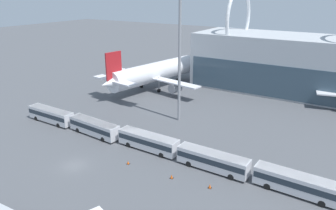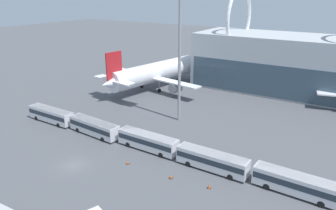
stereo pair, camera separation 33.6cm
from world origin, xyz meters
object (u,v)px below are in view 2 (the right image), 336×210
shuttle_bus_1 (94,127)px  shuttle_bus_3 (212,160)px  airliner_at_gate_near (153,73)px  traffic_cone_2 (128,162)px  floodlight_mast (180,29)px  traffic_cone_0 (171,176)px  shuttle_bus_2 (148,141)px  shuttle_bus_0 (51,114)px  traffic_cone_1 (209,186)px  shuttle_bus_4 (296,183)px

shuttle_bus_1 → shuttle_bus_3: (26.62, 0.32, 0.00)m
airliner_at_gate_near → traffic_cone_2: 45.87m
floodlight_mast → traffic_cone_0: floodlight_mast is taller
shuttle_bus_2 → shuttle_bus_3: 13.31m
shuttle_bus_0 → traffic_cone_2: bearing=-11.4°
traffic_cone_2 → traffic_cone_1: bearing=3.5°
shuttle_bus_0 → shuttle_bus_1: 13.31m
shuttle_bus_4 → traffic_cone_0: bearing=-159.0°
traffic_cone_0 → traffic_cone_2: size_ratio=1.09×
floodlight_mast → traffic_cone_2: 30.37m
shuttle_bus_0 → floodlight_mast: bearing=35.4°
floodlight_mast → traffic_cone_0: size_ratio=44.68×
airliner_at_gate_near → shuttle_bus_2: airliner_at_gate_near is taller
shuttle_bus_0 → floodlight_mast: 34.68m
shuttle_bus_3 → traffic_cone_0: bearing=-125.9°
shuttle_bus_1 → traffic_cone_2: (13.49, -5.75, -1.56)m
airliner_at_gate_near → traffic_cone_1: (37.53, -38.81, -4.75)m
shuttle_bus_3 → traffic_cone_0: 7.52m
airliner_at_gate_near → shuttle_bus_1: (8.90, -34.00, -3.22)m
airliner_at_gate_near → floodlight_mast: (19.45, -17.45, 15.63)m
shuttle_bus_1 → traffic_cone_1: bearing=-5.5°
shuttle_bus_2 → shuttle_bus_4: same height
shuttle_bus_2 → shuttle_bus_1: bearing=-176.8°
shuttle_bus_3 → shuttle_bus_0: bearing=-178.9°
floodlight_mast → traffic_cone_1: bearing=-49.8°
airliner_at_gate_near → shuttle_bus_3: 49.05m
shuttle_bus_2 → shuttle_bus_3: (13.31, -0.22, 0.00)m
shuttle_bus_1 → traffic_cone_1: shuttle_bus_1 is taller
airliner_at_gate_near → traffic_cone_2: size_ratio=62.58×
traffic_cone_0 → traffic_cone_2: bearing=-179.1°
shuttle_bus_3 → floodlight_mast: (-16.07, 16.22, 18.85)m
traffic_cone_1 → airliner_at_gate_near: bearing=134.0°
shuttle_bus_4 → airliner_at_gate_near: bearing=147.2°
airliner_at_gate_near → shuttle_bus_3: (35.52, -33.67, -3.22)m
shuttle_bus_2 → shuttle_bus_4: (26.62, 0.09, 0.00)m
traffic_cone_0 → shuttle_bus_4: bearing=19.4°
shuttle_bus_4 → traffic_cone_2: size_ratio=20.16×
traffic_cone_2 → shuttle_bus_1: bearing=156.9°
shuttle_bus_4 → shuttle_bus_1: bearing=-177.5°
traffic_cone_2 → shuttle_bus_3: bearing=24.8°
shuttle_bus_2 → traffic_cone_2: shuttle_bus_2 is taller
traffic_cone_2 → airliner_at_gate_near: bearing=119.4°
shuttle_bus_0 → shuttle_bus_1: (13.31, 0.11, 0.00)m
traffic_cone_0 → traffic_cone_2: traffic_cone_0 is taller
shuttle_bus_3 → traffic_cone_2: 14.55m
shuttle_bus_3 → traffic_cone_1: 5.72m
shuttle_bus_0 → traffic_cone_1: bearing=-6.0°
airliner_at_gate_near → shuttle_bus_0: size_ratio=3.12×
shuttle_bus_3 → traffic_cone_0: (-4.36, -5.93, -1.53)m
floodlight_mast → traffic_cone_0: bearing=-62.1°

